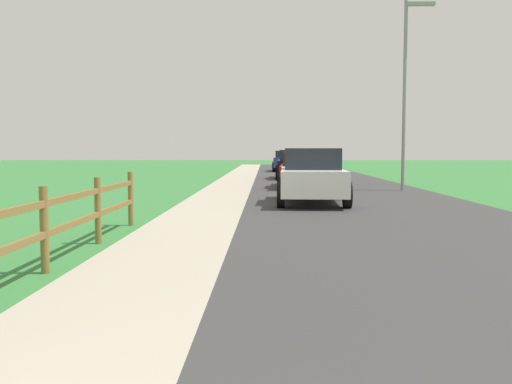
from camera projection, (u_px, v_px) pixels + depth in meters
ground_plane at (253, 185)px, 25.83m from camera, size 120.00×120.00×0.00m
road_asphalt at (325, 182)px, 27.76m from camera, size 7.00×66.00×0.01m
curb_concrete at (193, 182)px, 27.88m from camera, size 6.00×66.00×0.01m
grass_verge at (163, 182)px, 27.91m from camera, size 5.00×66.00×0.00m
rail_fence at (2, 237)px, 6.12m from camera, size 0.11×11.74×1.15m
parked_suv_white at (312, 176)px, 16.94m from camera, size 2.17×4.55×1.65m
parked_car_red at (303, 170)px, 24.08m from camera, size 2.35×4.86×1.51m
parked_car_black at (294, 164)px, 31.38m from camera, size 2.09×4.55×1.60m
parked_car_blue at (287, 161)px, 42.24m from camera, size 2.22×5.06×1.53m
street_lamp at (407, 80)px, 21.89m from camera, size 1.17×0.20×7.37m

